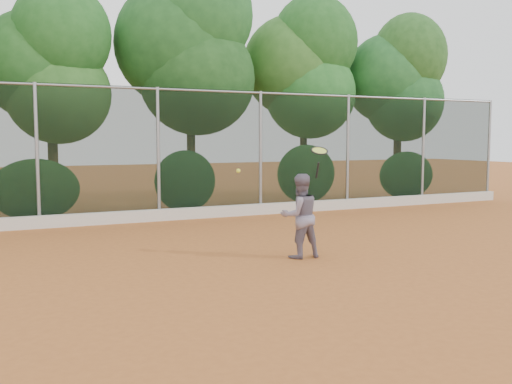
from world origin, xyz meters
name	(u,v)px	position (x,y,z in m)	size (l,w,h in m)	color
ground	(283,277)	(0.00, 0.00, 0.00)	(80.00, 80.00, 0.00)	#A65B27
concrete_curb	(161,215)	(0.00, 6.82, 0.15)	(24.00, 0.20, 0.30)	silver
tennis_player	(300,216)	(0.95, 1.16, 0.76)	(0.74, 0.58, 1.53)	slate
chainlink_fence	(158,150)	(0.00, 7.00, 1.86)	(24.09, 0.09, 3.50)	black
foliage_backdrop	(119,60)	(-0.55, 8.98, 4.40)	(23.70, 3.63, 7.55)	#3F2718
tennis_racket	(319,153)	(1.22, 0.96, 1.90)	(0.37, 0.35, 0.58)	black
tennis_ball_in_flight	(238,171)	(-0.16, 1.38, 1.60)	(0.07, 0.07, 0.07)	#ECF838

